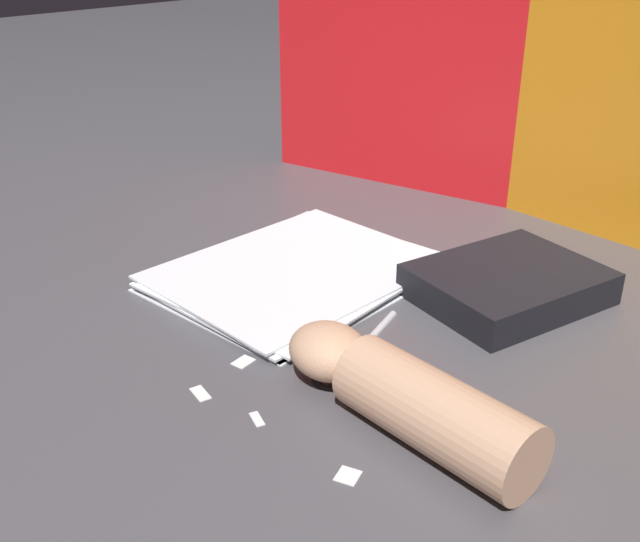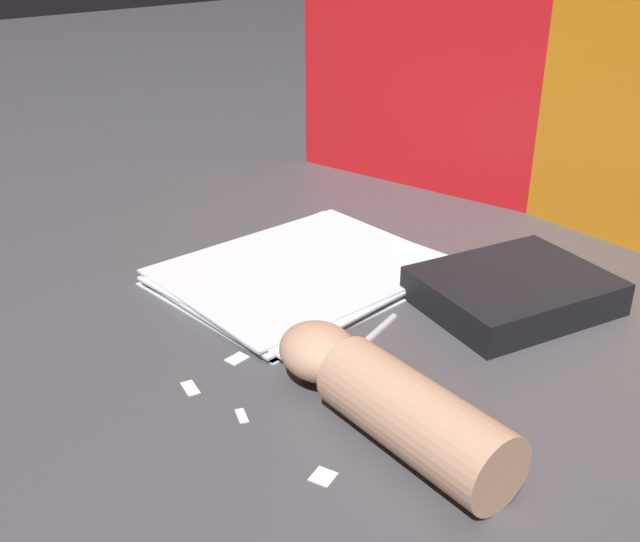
{
  "view_description": "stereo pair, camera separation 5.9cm",
  "coord_description": "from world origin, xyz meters",
  "px_view_note": "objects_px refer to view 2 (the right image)",
  "views": [
    {
      "loc": [
        0.51,
        -0.59,
        0.43
      ],
      "look_at": [
        -0.02,
        -0.01,
        0.06
      ],
      "focal_mm": 42.0,
      "sensor_mm": 36.0,
      "label": 1
    },
    {
      "loc": [
        0.55,
        -0.54,
        0.43
      ],
      "look_at": [
        -0.02,
        -0.01,
        0.06
      ],
      "focal_mm": 42.0,
      "sensor_mm": 36.0,
      "label": 2
    }
  ],
  "objects_px": {
    "paper_stack": "(304,272)",
    "scissors": "(340,359)",
    "hand_forearm": "(388,399)",
    "book_closed": "(513,291)"
  },
  "relations": [
    {
      "from": "paper_stack",
      "to": "scissors",
      "type": "height_order",
      "value": "paper_stack"
    },
    {
      "from": "paper_stack",
      "to": "hand_forearm",
      "type": "distance_m",
      "value": 0.34
    },
    {
      "from": "scissors",
      "to": "hand_forearm",
      "type": "bearing_deg",
      "value": -24.01
    },
    {
      "from": "book_closed",
      "to": "hand_forearm",
      "type": "xyz_separation_m",
      "value": [
        0.06,
        -0.29,
        0.02
      ]
    },
    {
      "from": "paper_stack",
      "to": "hand_forearm",
      "type": "relative_size",
      "value": 1.23
    },
    {
      "from": "hand_forearm",
      "to": "paper_stack",
      "type": "bearing_deg",
      "value": 151.36
    },
    {
      "from": "scissors",
      "to": "hand_forearm",
      "type": "height_order",
      "value": "hand_forearm"
    },
    {
      "from": "book_closed",
      "to": "scissors",
      "type": "relative_size",
      "value": 1.4
    },
    {
      "from": "paper_stack",
      "to": "scissors",
      "type": "xyz_separation_m",
      "value": [
        0.18,
        -0.11,
        -0.0
      ]
    },
    {
      "from": "book_closed",
      "to": "hand_forearm",
      "type": "relative_size",
      "value": 0.88
    }
  ]
}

